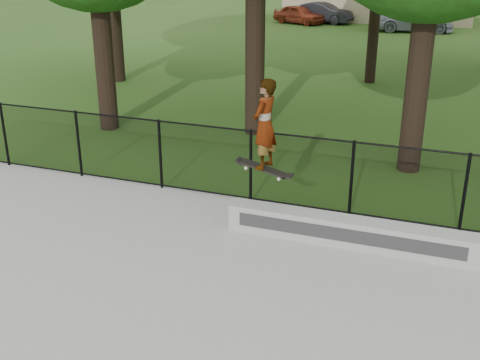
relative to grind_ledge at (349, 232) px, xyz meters
The scene contains 6 objects.
grind_ledge is the anchor object (origin of this frame).
car_a 30.14m from the grind_ledge, 106.69° to the left, with size 1.37×3.38×1.16m, color maroon.
car_b 30.60m from the grind_ledge, 103.88° to the left, with size 1.36×3.52×1.28m, color black.
car_c 27.76m from the grind_ledge, 93.12° to the left, with size 1.86×4.19×1.32m, color #959AA9.
skater_airborne 2.32m from the grind_ledge, behind, with size 0.83×0.63×1.74m.
chainlink_fence 2.57m from the grind_ledge, 151.53° to the left, with size 16.06×0.06×1.50m.
Camera 1 is at (3.65, -4.62, 4.96)m, focal length 45.00 mm.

